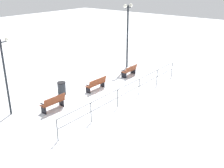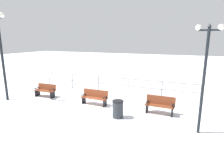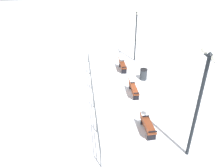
# 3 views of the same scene
# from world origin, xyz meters

# --- Properties ---
(ground_plane) EXTENTS (80.00, 80.00, 0.00)m
(ground_plane) POSITION_xyz_m (0.00, 0.00, 0.00)
(ground_plane) COLOR white
(ground_plane) RESTS_ON ground
(bench_nearest) EXTENTS (0.59, 1.49, 0.86)m
(bench_nearest) POSITION_xyz_m (-0.08, -3.83, 0.45)
(bench_nearest) COLOR brown
(bench_nearest) RESTS_ON ground
(bench_second) EXTENTS (0.53, 1.66, 0.88)m
(bench_second) POSITION_xyz_m (0.01, 0.00, 0.46)
(bench_second) COLOR brown
(bench_second) RESTS_ON ground
(bench_third) EXTENTS (0.57, 1.52, 0.93)m
(bench_third) POSITION_xyz_m (-0.06, 3.83, 0.48)
(bench_third) COLOR brown
(bench_third) RESTS_ON ground
(lamppost_near) EXTENTS (0.31, 1.09, 5.33)m
(lamppost_near) POSITION_xyz_m (1.45, -5.60, 3.55)
(lamppost_near) COLOR black
(lamppost_near) RESTS_ON ground
(lamppost_middle) EXTENTS (0.22, 0.98, 4.40)m
(lamppost_middle) POSITION_xyz_m (1.45, 5.69, 2.85)
(lamppost_middle) COLOR black
(lamppost_middle) RESTS_ON ground
(waterfront_railing) EXTENTS (0.05, 11.66, 1.16)m
(waterfront_railing) POSITION_xyz_m (-2.75, -0.00, 0.79)
(waterfront_railing) COLOR #4C5156
(waterfront_railing) RESTS_ON ground
(trash_bin) EXTENTS (0.56, 0.56, 0.88)m
(trash_bin) POSITION_xyz_m (1.29, 2.00, 0.44)
(trash_bin) COLOR #2D3338
(trash_bin) RESTS_ON ground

